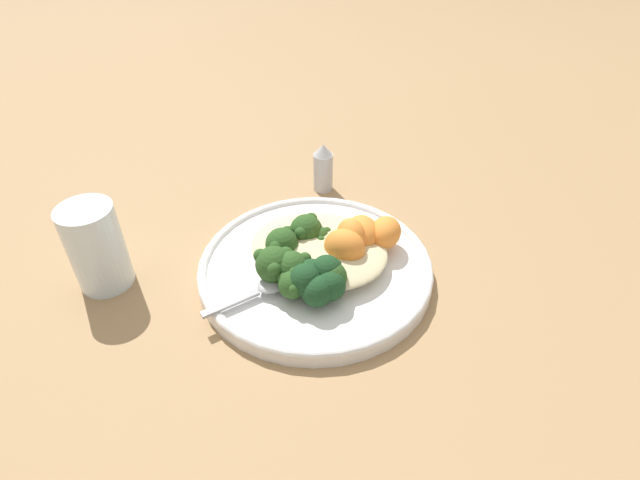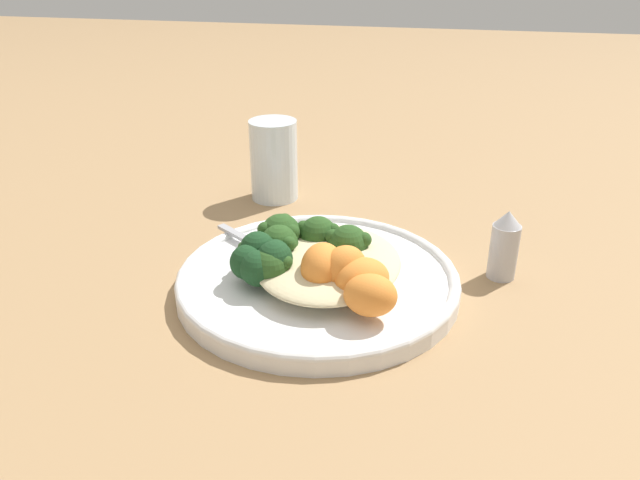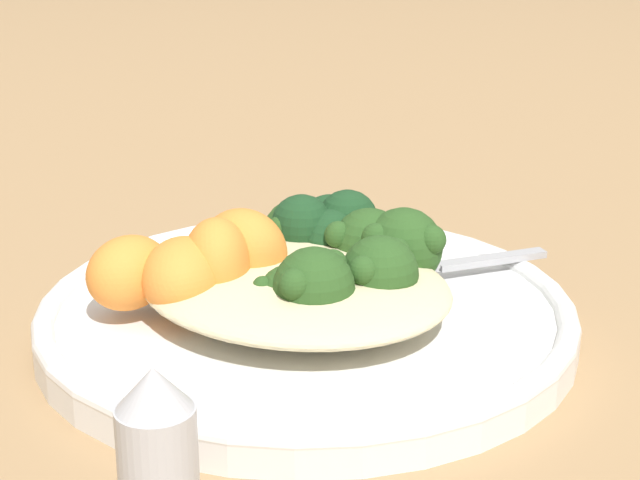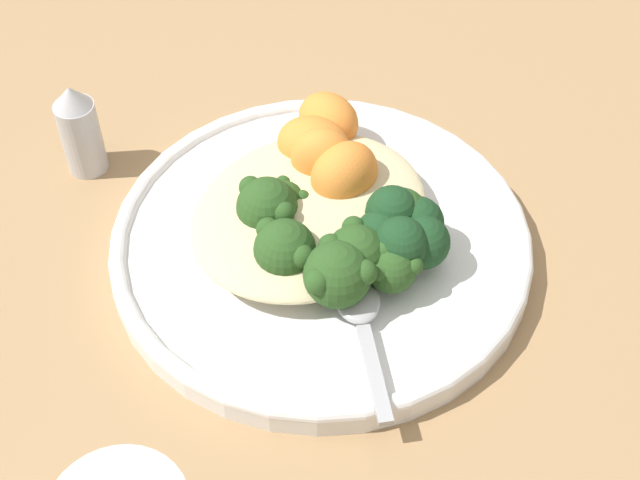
{
  "view_description": "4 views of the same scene",
  "coord_description": "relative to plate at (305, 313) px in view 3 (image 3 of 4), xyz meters",
  "views": [
    {
      "loc": [
        0.18,
        -0.42,
        0.43
      ],
      "look_at": [
        0.0,
        0.01,
        0.05
      ],
      "focal_mm": 28.0,
      "sensor_mm": 36.0,
      "label": 1
    },
    {
      "loc": [
        0.54,
        0.12,
        0.33
      ],
      "look_at": [
        -0.01,
        -0.0,
        0.05
      ],
      "focal_mm": 35.0,
      "sensor_mm": 36.0,
      "label": 2
    },
    {
      "loc": [
        -0.31,
        0.43,
        0.25
      ],
      "look_at": [
        0.0,
        -0.02,
        0.05
      ],
      "focal_mm": 60.0,
      "sensor_mm": 36.0,
      "label": 3
    },
    {
      "loc": [
        -0.28,
        -0.29,
        0.47
      ],
      "look_at": [
        -0.01,
        -0.01,
        0.03
      ],
      "focal_mm": 50.0,
      "sensor_mm": 36.0,
      "label": 4
    }
  ],
  "objects": [
    {
      "name": "ground_plane",
      "position": [
        -0.0,
        0.0,
        -0.01
      ],
      "size": [
        4.0,
        4.0,
        0.0
      ],
      "primitive_type": "plane",
      "color": "#9E7A51"
    },
    {
      "name": "plate",
      "position": [
        0.0,
        0.0,
        0.0
      ],
      "size": [
        0.29,
        0.29,
        0.02
      ],
      "color": "white",
      "rests_on": "ground_plane"
    },
    {
      "name": "quinoa_mound",
      "position": [
        -0.0,
        0.01,
        0.02
      ],
      "size": [
        0.17,
        0.15,
        0.02
      ],
      "primitive_type": "ellipsoid",
      "color": "beige",
      "rests_on": "plate"
    },
    {
      "name": "broccoli_stalk_0",
      "position": [
        0.0,
        0.03,
        0.02
      ],
      "size": [
        0.09,
        0.04,
        0.03
      ],
      "rotation": [
        0.0,
        0.0,
        2.86
      ],
      "color": "#9EBC66",
      "rests_on": "plate"
    },
    {
      "name": "broccoli_stalk_1",
      "position": [
        -0.01,
        0.03,
        0.03
      ],
      "size": [
        0.12,
        0.05,
        0.04
      ],
      "rotation": [
        0.0,
        0.0,
        2.94
      ],
      "color": "#9EBC66",
      "rests_on": "plate"
    },
    {
      "name": "broccoli_stalk_2",
      "position": [
        -0.03,
        -0.0,
        0.03
      ],
      "size": [
        0.11,
        0.05,
        0.04
      ],
      "rotation": [
        0.0,
        0.0,
        3.4
      ],
      "color": "#9EBC66",
      "rests_on": "plate"
    },
    {
      "name": "broccoli_stalk_3",
      "position": [
        -0.02,
        -0.04,
        0.03
      ],
      "size": [
        0.11,
        0.1,
        0.04
      ],
      "rotation": [
        0.0,
        0.0,
        3.83
      ],
      "color": "#9EBC66",
      "rests_on": "plate"
    },
    {
      "name": "broccoli_stalk_4",
      "position": [
        -0.01,
        -0.03,
        0.03
      ],
      "size": [
        0.09,
        0.1,
        0.04
      ],
      "rotation": [
        0.0,
        0.0,
        3.96
      ],
      "color": "#9EBC66",
      "rests_on": "plate"
    },
    {
      "name": "broccoli_stalk_5",
      "position": [
        0.01,
        -0.05,
        0.02
      ],
      "size": [
        0.08,
        0.12,
        0.03
      ],
      "rotation": [
        0.0,
        0.0,
        4.23
      ],
      "color": "#9EBC66",
      "rests_on": "plate"
    },
    {
      "name": "broccoli_stalk_6",
      "position": [
        0.03,
        -0.03,
        0.03
      ],
      "size": [
        0.04,
        0.1,
        0.04
      ],
      "rotation": [
        0.0,
        0.0,
        4.59
      ],
      "color": "#9EBC66",
      "rests_on": "plate"
    },
    {
      "name": "sweet_potato_chunk_0",
      "position": [
        0.03,
        0.04,
        0.03
      ],
      "size": [
        0.06,
        0.06,
        0.05
      ],
      "primitive_type": "ellipsoid",
      "rotation": [
        0.0,
        0.0,
        2.26
      ],
      "color": "orange",
      "rests_on": "plate"
    },
    {
      "name": "sweet_potato_chunk_1",
      "position": [
        0.04,
        0.05,
        0.03
      ],
      "size": [
        0.06,
        0.07,
        0.04
      ],
      "primitive_type": "ellipsoid",
      "rotation": [
        0.0,
        0.0,
        2.05
      ],
      "color": "orange",
      "rests_on": "plate"
    },
    {
      "name": "sweet_potato_chunk_2",
      "position": [
        0.07,
        0.07,
        0.03
      ],
      "size": [
        0.04,
        0.05,
        0.04
      ],
      "primitive_type": "ellipsoid",
      "rotation": [
        0.0,
        0.0,
        1.58
      ],
      "color": "orange",
      "rests_on": "plate"
    },
    {
      "name": "sweet_potato_chunk_3",
      "position": [
        0.03,
        0.01,
        0.03
      ],
      "size": [
        0.05,
        0.04,
        0.05
      ],
      "primitive_type": "ellipsoid",
      "rotation": [
        0.0,
        0.0,
        3.12
      ],
      "color": "orange",
      "rests_on": "plate"
    },
    {
      "name": "kale_tuft",
      "position": [
        0.02,
        -0.05,
        0.03
      ],
      "size": [
        0.06,
        0.06,
        0.04
      ],
      "color": "#193D1E",
      "rests_on": "plate"
    },
    {
      "name": "spoon",
      "position": [
        -0.04,
        -0.07,
        0.01
      ],
      "size": [
        0.08,
        0.1,
        0.01
      ],
      "rotation": [
        0.0,
        0.0,
        4.11
      ],
      "color": "#A3A3A8",
      "rests_on": "plate"
    },
    {
      "name": "salt_shaker",
      "position": [
        -0.07,
        0.19,
        0.03
      ],
      "size": [
        0.03,
        0.03,
        0.08
      ],
      "color": "#B2B2B7",
      "rests_on": "ground_plane"
    }
  ]
}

